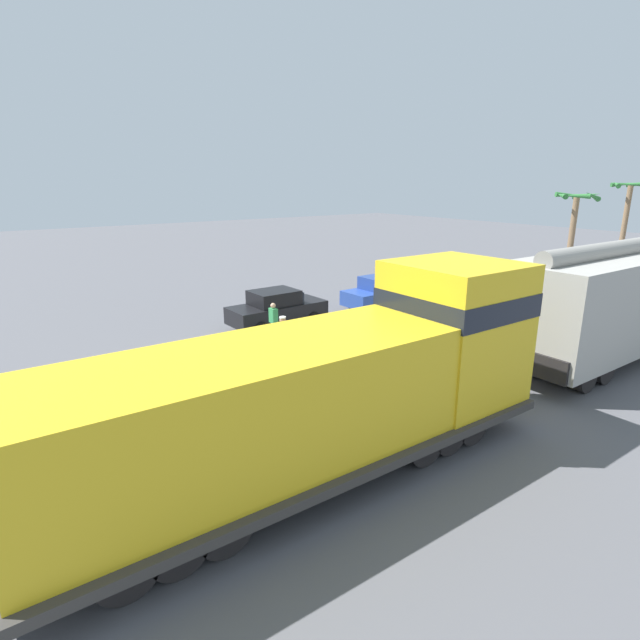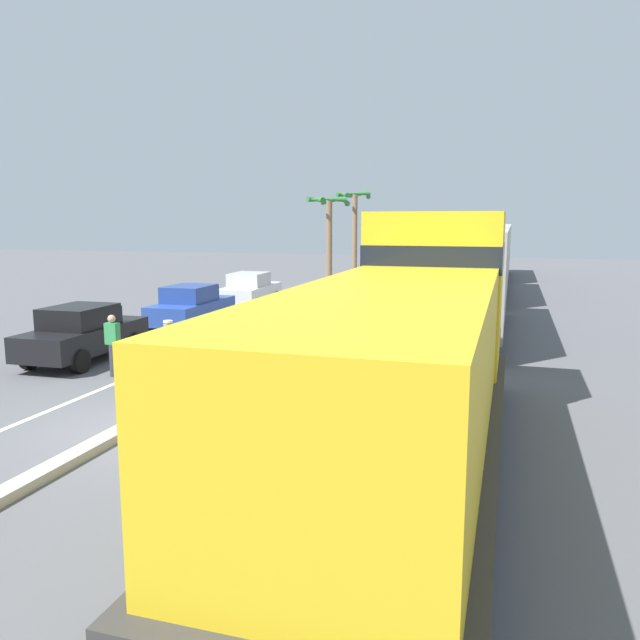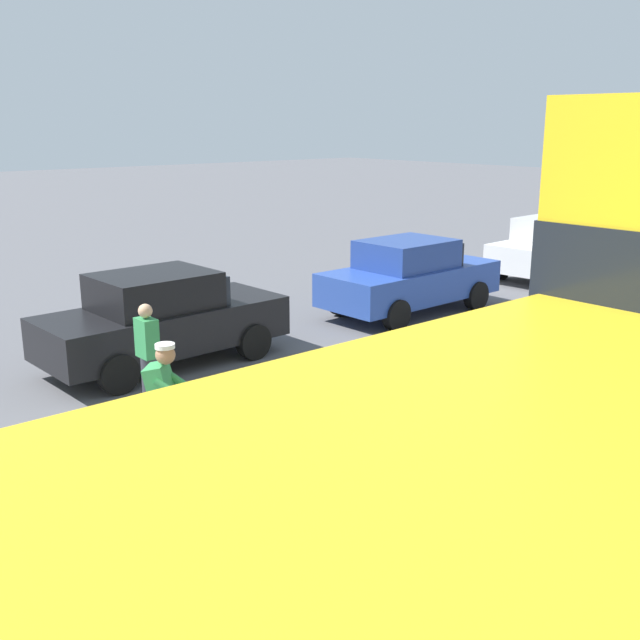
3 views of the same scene
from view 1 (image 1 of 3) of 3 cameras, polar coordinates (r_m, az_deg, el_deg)
The scene contains 12 objects.
ground_plane at distance 15.53m, azimuth -10.88°, elevation -7.72°, with size 120.00×120.00×0.00m, color #56565B.
median_curb at distance 18.57m, azimuth 6.15°, elevation -3.29°, with size 0.36×36.00×0.16m, color #B2AD9E.
lane_stripe at distance 20.36m, azimuth 1.67°, elevation -1.72°, with size 0.14×36.00×0.01m, color silver.
locomotive at distance 10.70m, azimuth 2.24°, elevation -8.01°, with size 3.10×11.61×4.20m.
hopper_car_lead at distance 20.15m, azimuth 30.82°, elevation 1.95°, with size 2.90×10.60×4.18m.
parked_car_black at distance 21.33m, azimuth -4.96°, elevation 1.31°, with size 1.93×4.25×1.62m.
parked_car_blue at distance 24.55m, azimuth 7.29°, elevation 3.16°, with size 1.90×4.23×1.62m.
parked_car_white at distance 28.85m, azimuth 15.72°, elevation 4.57°, with size 1.98×4.27×1.62m.
cyclist at distance 16.90m, azimuth -4.37°, elevation -2.55°, with size 1.26×1.24×1.71m.
palm_tree_near at distance 35.18m, azimuth 27.07°, elevation 10.76°, with size 2.57×2.74×5.55m.
palm_tree_far at distance 42.23m, azimuth 31.75°, elevation 11.26°, with size 2.64×2.72×6.14m.
pedestrian_by_cars at distance 19.12m, azimuth -5.33°, elevation -0.30°, with size 0.34×0.22×1.62m.
Camera 1 is at (13.08, -5.74, 6.10)m, focal length 28.00 mm.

